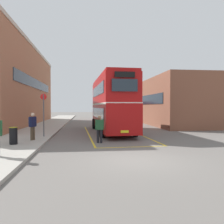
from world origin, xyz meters
name	(u,v)px	position (x,y,z in m)	size (l,w,h in m)	color
ground_plane	(106,128)	(0.00, 14.40, 0.00)	(135.60, 135.60, 0.00)	#66605B
sidewalk_left	(46,126)	(-6.50, 16.80, 0.07)	(4.00, 57.60, 0.14)	#A39E93
brick_building_left	(6,86)	(-11.56, 19.52, 4.71)	(7.04, 23.80, 9.41)	#9E6647
depot_building_right	(173,102)	(8.79, 18.18, 2.79)	(6.64, 15.16, 5.59)	brown
double_decker_bus	(111,103)	(0.13, 10.42, 2.51)	(3.13, 10.84, 4.75)	black
single_deck_bus	(119,110)	(3.46, 28.99, 1.64)	(3.01, 9.39, 3.02)	black
pedestrian_boarding	(100,127)	(-1.26, 4.61, 0.97)	(0.54, 0.37, 1.69)	black
pedestrian_waiting_near	(33,124)	(-5.40, 5.40, 1.13)	(0.41, 0.53, 1.71)	#473828
litter_bin	(13,136)	(-6.10, 3.86, 0.62)	(0.46, 0.46, 0.96)	black
bus_stop_sign	(44,111)	(-5.02, 7.07, 1.93)	(0.44, 0.08, 3.00)	#4C4C51
bay_marking_yellow	(115,135)	(0.17, 8.46, 0.00)	(4.72, 12.92, 0.01)	gold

